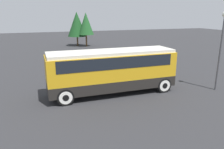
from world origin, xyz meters
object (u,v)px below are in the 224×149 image
Objects in this scene: tour_bus at (113,68)px; parked_car_near at (105,66)px; lamp_post at (222,40)px; parked_car_mid at (125,59)px.

tour_bus reaches higher than parked_car_near.
parked_car_mid is at bearing 109.30° from lamp_post.
parked_car_mid is at bearing 61.53° from tour_bus.
parked_car_near is at bearing 78.05° from tour_bus.
parked_car_mid is (4.36, 8.03, -1.24)m from tour_bus.
tour_bus is 2.04× the size of parked_car_mid.
parked_car_near is at bearing 130.07° from lamp_post.
lamp_post is (7.87, -2.01, 1.95)m from tour_bus.
parked_car_near is 10.79m from lamp_post.
lamp_post is (3.52, -10.05, 3.19)m from parked_car_mid.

